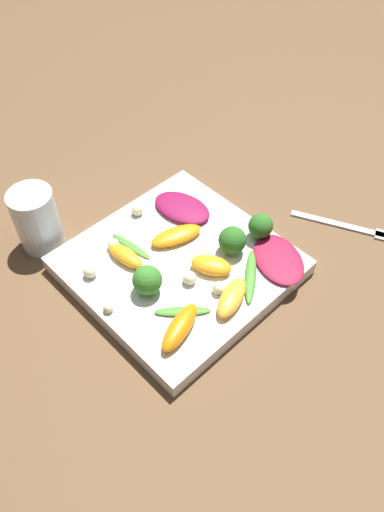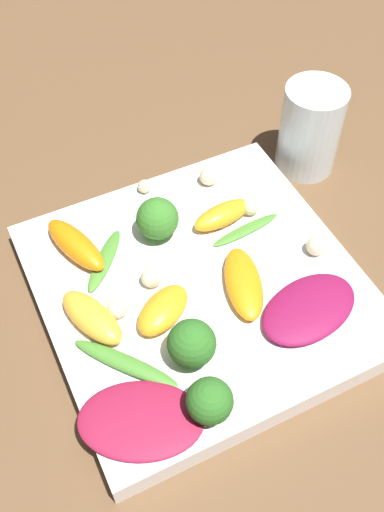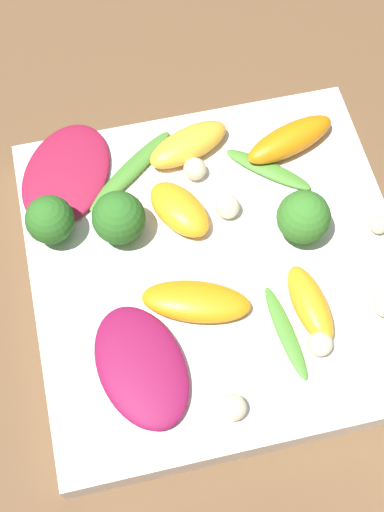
# 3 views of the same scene
# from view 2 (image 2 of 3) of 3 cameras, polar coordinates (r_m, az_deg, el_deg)

# --- Properties ---
(ground_plane) EXTENTS (2.40, 2.40, 0.00)m
(ground_plane) POSITION_cam_2_polar(r_m,az_deg,el_deg) (0.56, 0.72, -3.93)
(ground_plane) COLOR brown
(plate) EXTENTS (0.28, 0.28, 0.03)m
(plate) POSITION_cam_2_polar(r_m,az_deg,el_deg) (0.55, 0.73, -3.17)
(plate) COLOR white
(plate) RESTS_ON ground_plane
(drinking_glass) EXTENTS (0.07, 0.07, 0.10)m
(drinking_glass) POSITION_cam_2_polar(r_m,az_deg,el_deg) (0.66, 11.19, 11.77)
(drinking_glass) COLOR silver
(drinking_glass) RESTS_ON ground_plane
(radicchio_leaf_0) EXTENTS (0.10, 0.12, 0.01)m
(radicchio_leaf_0) POSITION_cam_2_polar(r_m,az_deg,el_deg) (0.47, -4.89, -15.31)
(radicchio_leaf_0) COLOR maroon
(radicchio_leaf_0) RESTS_ON plate
(radicchio_leaf_1) EXTENTS (0.08, 0.10, 0.01)m
(radicchio_leaf_1) POSITION_cam_2_polar(r_m,az_deg,el_deg) (0.53, 11.08, -4.94)
(radicchio_leaf_1) COLOR maroon
(radicchio_leaf_1) RESTS_ON plate
(orange_segment_0) EXTENTS (0.06, 0.07, 0.02)m
(orange_segment_0) POSITION_cam_2_polar(r_m,az_deg,el_deg) (0.51, -2.77, -5.14)
(orange_segment_0) COLOR orange
(orange_segment_0) RESTS_ON plate
(orange_segment_1) EXTENTS (0.09, 0.06, 0.02)m
(orange_segment_1) POSITION_cam_2_polar(r_m,az_deg,el_deg) (0.53, 4.93, -2.58)
(orange_segment_1) COLOR orange
(orange_segment_1) RESTS_ON plate
(orange_segment_2) EXTENTS (0.03, 0.06, 0.02)m
(orange_segment_2) POSITION_cam_2_polar(r_m,az_deg,el_deg) (0.58, 2.91, 3.93)
(orange_segment_2) COLOR orange
(orange_segment_2) RESTS_ON plate
(orange_segment_3) EXTENTS (0.08, 0.05, 0.02)m
(orange_segment_3) POSITION_cam_2_polar(r_m,az_deg,el_deg) (0.52, -9.51, -5.80)
(orange_segment_3) COLOR #FCAD33
(orange_segment_3) RESTS_ON plate
(orange_segment_4) EXTENTS (0.08, 0.05, 0.02)m
(orange_segment_4) POSITION_cam_2_polar(r_m,az_deg,el_deg) (0.56, -11.03, 1.06)
(orange_segment_4) COLOR orange
(orange_segment_4) RESTS_ON plate
(broccoli_floret_0) EXTENTS (0.04, 0.04, 0.04)m
(broccoli_floret_0) POSITION_cam_2_polar(r_m,az_deg,el_deg) (0.56, -3.31, 3.55)
(broccoli_floret_0) COLOR #84AD5B
(broccoli_floret_0) RESTS_ON plate
(broccoli_floret_1) EXTENTS (0.04, 0.04, 0.04)m
(broccoli_floret_1) POSITION_cam_2_polar(r_m,az_deg,el_deg) (0.48, -0.03, -8.36)
(broccoli_floret_1) COLOR #7A9E51
(broccoli_floret_1) RESTS_ON plate
(broccoli_floret_2) EXTENTS (0.04, 0.04, 0.04)m
(broccoli_floret_2) POSITION_cam_2_polar(r_m,az_deg,el_deg) (0.46, 1.69, -13.67)
(broccoli_floret_2) COLOR #7A9E51
(broccoli_floret_2) RESTS_ON plate
(arugula_sprig_0) EXTENTS (0.02, 0.08, 0.00)m
(arugula_sprig_0) POSITION_cam_2_polar(r_m,az_deg,el_deg) (0.58, 5.14, 2.49)
(arugula_sprig_0) COLOR #47842D
(arugula_sprig_0) RESTS_ON plate
(arugula_sprig_1) EXTENTS (0.07, 0.06, 0.01)m
(arugula_sprig_1) POSITION_cam_2_polar(r_m,az_deg,el_deg) (0.56, -8.34, -0.41)
(arugula_sprig_1) COLOR #47842D
(arugula_sprig_1) RESTS_ON plate
(arugula_sprig_2) EXTENTS (0.08, 0.07, 0.01)m
(arugula_sprig_2) POSITION_cam_2_polar(r_m,az_deg,el_deg) (0.50, -6.36, -10.12)
(arugula_sprig_2) COLOR #47842D
(arugula_sprig_2) RESTS_ON plate
(macadamia_nut_0) EXTENTS (0.02, 0.02, 0.02)m
(macadamia_nut_0) POSITION_cam_2_polar(r_m,az_deg,el_deg) (0.53, -3.89, -2.02)
(macadamia_nut_0) COLOR beige
(macadamia_nut_0) RESTS_ON plate
(macadamia_nut_1) EXTENTS (0.02, 0.02, 0.02)m
(macadamia_nut_1) POSITION_cam_2_polar(r_m,az_deg,el_deg) (0.59, 5.57, 4.72)
(macadamia_nut_1) COLOR beige
(macadamia_nut_1) RESTS_ON plate
(macadamia_nut_2) EXTENTS (0.02, 0.02, 0.02)m
(macadamia_nut_2) POSITION_cam_2_polar(r_m,az_deg,el_deg) (0.52, -7.31, -4.53)
(macadamia_nut_2) COLOR beige
(macadamia_nut_2) RESTS_ON plate
(macadamia_nut_3) EXTENTS (0.02, 0.02, 0.02)m
(macadamia_nut_3) POSITION_cam_2_polar(r_m,az_deg,el_deg) (0.62, 1.59, 7.61)
(macadamia_nut_3) COLOR beige
(macadamia_nut_3) RESTS_ON plate
(macadamia_nut_4) EXTENTS (0.01, 0.01, 0.01)m
(macadamia_nut_4) POSITION_cam_2_polar(r_m,az_deg,el_deg) (0.61, -4.38, 6.69)
(macadamia_nut_4) COLOR beige
(macadamia_nut_4) RESTS_ON plate
(macadamia_nut_5) EXTENTS (0.02, 0.02, 0.02)m
(macadamia_nut_5) POSITION_cam_2_polar(r_m,az_deg,el_deg) (0.57, 11.73, 0.95)
(macadamia_nut_5) COLOR beige
(macadamia_nut_5) RESTS_ON plate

